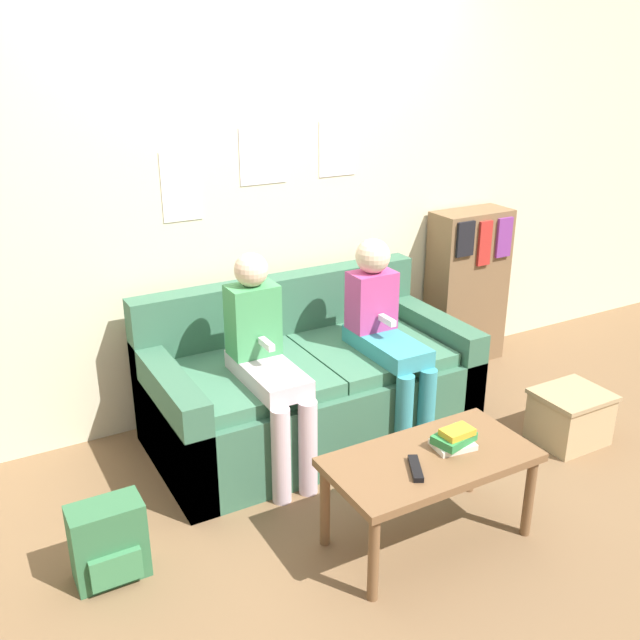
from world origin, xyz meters
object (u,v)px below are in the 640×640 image
(coffee_table, at_px, (430,467))
(person_left, at_px, (266,357))
(backpack, at_px, (109,543))
(couch, at_px, (308,387))
(tv_remote, at_px, (416,468))
(storage_box, at_px, (570,417))
(person_right, at_px, (385,330))
(bookshelf, at_px, (467,287))

(coffee_table, xyz_separation_m, person_left, (-0.35, 0.84, 0.24))
(backpack, bearing_deg, couch, 26.53)
(person_left, xyz_separation_m, tv_remote, (0.23, -0.90, -0.18))
(tv_remote, distance_m, storage_box, 1.35)
(tv_remote, bearing_deg, person_right, 90.58)
(coffee_table, relative_size, backpack, 2.60)
(person_right, xyz_separation_m, bookshelf, (1.02, 0.55, -0.10))
(storage_box, bearing_deg, couch, 147.24)
(person_left, height_order, tv_remote, person_left)
(storage_box, bearing_deg, tv_remote, -165.18)
(coffee_table, xyz_separation_m, tv_remote, (-0.12, -0.06, 0.06))
(couch, xyz_separation_m, tv_remote, (-0.10, -1.10, 0.15))
(backpack, bearing_deg, storage_box, -3.49)
(coffee_table, relative_size, bookshelf, 0.86)
(person_right, distance_m, storage_box, 1.10)
(bookshelf, relative_size, storage_box, 2.74)
(couch, distance_m, tv_remote, 1.11)
(couch, height_order, storage_box, couch)
(person_right, relative_size, tv_remote, 6.30)
(bookshelf, height_order, storage_box, bookshelf)
(couch, distance_m, person_right, 0.52)
(coffee_table, height_order, person_left, person_left)
(couch, height_order, person_right, person_right)
(person_left, bearing_deg, person_right, 0.06)
(coffee_table, xyz_separation_m, person_right, (0.33, 0.84, 0.25))
(person_left, bearing_deg, coffee_table, -67.11)
(person_right, bearing_deg, coffee_table, -111.59)
(coffee_table, bearing_deg, backpack, 161.04)
(couch, relative_size, tv_remote, 9.95)
(tv_remote, bearing_deg, backpack, -175.95)
(person_right, height_order, storage_box, person_right)
(person_right, bearing_deg, bookshelf, 28.44)
(coffee_table, distance_m, storage_box, 1.21)
(coffee_table, distance_m, tv_remote, 0.15)
(person_right, xyz_separation_m, tv_remote, (-0.45, -0.90, -0.18))
(person_left, relative_size, backpack, 3.23)
(person_left, distance_m, storage_box, 1.68)
(tv_remote, bearing_deg, storage_box, 42.22)
(couch, relative_size, coffee_table, 1.92)
(backpack, bearing_deg, person_right, 14.60)
(tv_remote, bearing_deg, person_left, 131.96)
(coffee_table, bearing_deg, person_left, 112.89)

